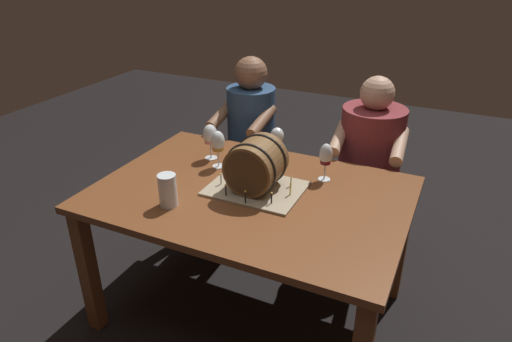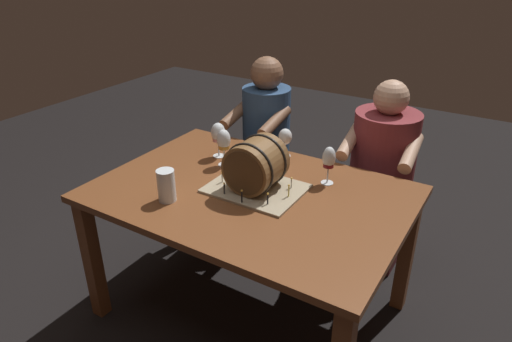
# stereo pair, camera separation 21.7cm
# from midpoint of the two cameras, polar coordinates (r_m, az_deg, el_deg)

# --- Properties ---
(ground_plane) EXTENTS (8.00, 8.00, 0.00)m
(ground_plane) POSITION_cam_midpoint_polar(r_m,az_deg,el_deg) (2.64, 1.85, -16.72)
(ground_plane) COLOR black
(dining_table) EXTENTS (1.48, 1.02, 0.74)m
(dining_table) POSITION_cam_midpoint_polar(r_m,az_deg,el_deg) (2.25, 2.09, -4.66)
(dining_table) COLOR brown
(dining_table) RESTS_ON ground
(barrel_cake) EXTENTS (0.45, 0.34, 0.27)m
(barrel_cake) POSITION_cam_midpoint_polar(r_m,az_deg,el_deg) (2.16, 2.87, 0.43)
(barrel_cake) COLOR tan
(barrel_cake) RESTS_ON dining_table
(wine_glass_red) EXTENTS (0.06, 0.06, 0.20)m
(wine_glass_red) POSITION_cam_midpoint_polar(r_m,az_deg,el_deg) (2.26, 11.79, 1.37)
(wine_glass_red) COLOR white
(wine_glass_red) RESTS_ON dining_table
(wine_glass_empty) EXTENTS (0.07, 0.07, 0.16)m
(wine_glass_empty) POSITION_cam_midpoint_polar(r_m,az_deg,el_deg) (2.53, 6.13, 4.13)
(wine_glass_empty) COLOR white
(wine_glass_empty) RESTS_ON dining_table
(wine_glass_amber) EXTENTS (0.07, 0.07, 0.20)m
(wine_glass_amber) POSITION_cam_midpoint_polar(r_m,az_deg,el_deg) (2.40, -1.46, 3.66)
(wine_glass_amber) COLOR white
(wine_glass_amber) RESTS_ON dining_table
(wine_glass_rose) EXTENTS (0.08, 0.08, 0.20)m
(wine_glass_rose) POSITION_cam_midpoint_polar(r_m,az_deg,el_deg) (2.51, -2.27, 4.59)
(wine_glass_rose) COLOR white
(wine_glass_rose) RESTS_ON dining_table
(beer_pint) EXTENTS (0.08, 0.08, 0.15)m
(beer_pint) POSITION_cam_midpoint_polar(r_m,az_deg,el_deg) (2.11, -8.22, -2.01)
(beer_pint) COLOR white
(beer_pint) RESTS_ON dining_table
(person_seated_left) EXTENTS (0.36, 0.45, 1.18)m
(person_seated_left) POSITION_cam_midpoint_polar(r_m,az_deg,el_deg) (3.10, 3.22, 2.26)
(person_seated_left) COLOR #1B2D46
(person_seated_left) RESTS_ON ground
(person_seated_right) EXTENTS (0.42, 0.50, 1.15)m
(person_seated_right) POSITION_cam_midpoint_polar(r_m,az_deg,el_deg) (2.85, 17.30, -1.07)
(person_seated_right) COLOR #4C1B1E
(person_seated_right) RESTS_ON ground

